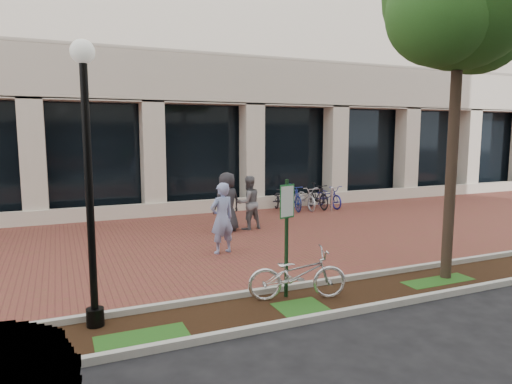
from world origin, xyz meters
name	(u,v)px	position (x,y,z in m)	size (l,w,h in m)	color
ground	(255,237)	(0.00, 0.00, 0.00)	(120.00, 120.00, 0.00)	black
brick_plaza	(255,237)	(0.00, 0.00, 0.01)	(40.00, 9.00, 0.01)	brown
planting_strip	(363,294)	(0.00, -5.25, 0.01)	(40.00, 1.50, 0.01)	black
curb_plaza_side	(341,279)	(0.00, -4.50, 0.06)	(40.00, 0.12, 0.12)	#B3B2A9
curb_street_side	(389,304)	(0.00, -6.00, 0.06)	(40.00, 0.12, 0.12)	#B3B2A9
parking_sign	(287,223)	(-1.45, -4.84, 1.44)	(0.34, 0.07, 2.23)	#133419
lamppost	(88,170)	(-4.83, -4.76, 2.51)	(0.36, 0.36, 4.45)	black
street_tree	(461,2)	(2.26, -5.13, 5.64)	(3.68, 3.06, 7.37)	#413125
locked_bicycle	(297,274)	(-1.30, -5.00, 0.48)	(0.64, 1.84, 0.97)	silver
pedestrian_left	(222,218)	(-1.49, -1.36, 0.91)	(0.67, 0.44, 1.83)	#8FA0D5
pedestrian_mid	(248,203)	(0.25, 1.07, 0.86)	(0.83, 0.65, 1.72)	slate
pedestrian_right	(227,202)	(-0.49, 1.02, 0.93)	(0.91, 0.59, 1.86)	#29282D
bollard	(332,199)	(4.52, 2.85, 0.49)	(0.12, 0.12, 0.97)	silver
bike_rack_cluster	(305,197)	(3.80, 3.66, 0.49)	(3.00, 1.87, 1.04)	black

